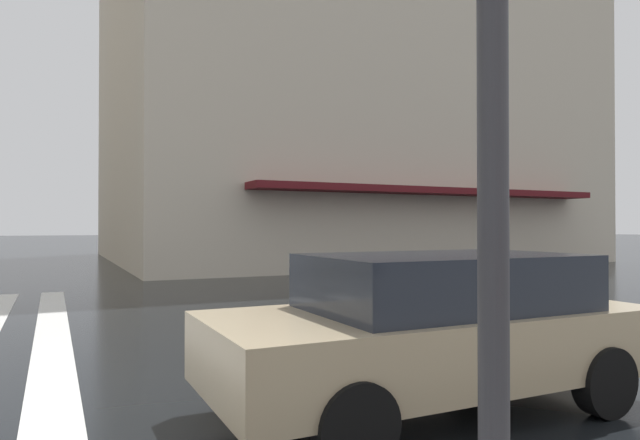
# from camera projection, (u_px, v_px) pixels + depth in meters

# --- Properties ---
(haussmann_block_corner) EXTENTS (19.93, 21.37, 25.53)m
(haussmann_block_corner) POSITION_uv_depth(u_px,v_px,m) (324.00, 26.00, 30.20)
(haussmann_block_corner) COLOR beige
(haussmann_block_corner) RESTS_ON ground_plane
(car_champagne) EXTENTS (1.85, 4.10, 1.41)m
(car_champagne) POSITION_uv_depth(u_px,v_px,m) (435.00, 326.00, 5.12)
(car_champagne) COLOR tan
(car_champagne) RESTS_ON ground_plane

